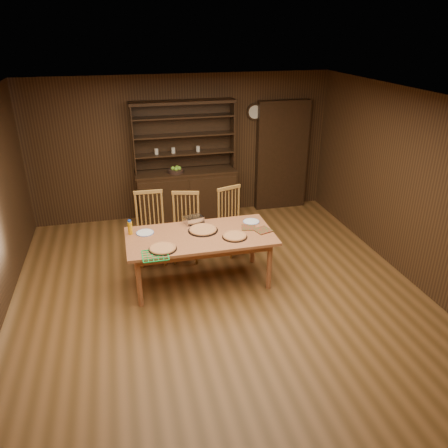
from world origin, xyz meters
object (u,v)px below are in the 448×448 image
object	(u,v)px
chair_center	(186,224)
chair_right	(232,218)
dining_table	(200,240)
chair_left	(151,225)
china_hutch	(186,188)
juice_bottle	(130,228)

from	to	relation	value
chair_center	chair_right	world-z (taller)	chair_center
dining_table	chair_right	xyz separation A→B (m)	(0.68, 0.86, -0.11)
chair_left	chair_right	distance (m)	1.28
dining_table	chair_center	bearing A→B (deg)	95.42
china_hutch	chair_left	bearing A→B (deg)	-118.62
china_hutch	dining_table	size ratio (longest dim) A/B	1.09
dining_table	china_hutch	bearing A→B (deg)	85.56
china_hutch	dining_table	world-z (taller)	china_hutch
chair_right	china_hutch	bearing A→B (deg)	91.28
chair_right	juice_bottle	bearing A→B (deg)	-177.22
chair_center	chair_left	bearing A→B (deg)	-171.88
chair_right	juice_bottle	size ratio (longest dim) A/B	5.07
dining_table	chair_left	bearing A→B (deg)	125.51
juice_bottle	chair_center	bearing A→B (deg)	32.33
china_hutch	chair_right	xyz separation A→B (m)	(0.50, -1.44, -0.03)
chair_left	chair_center	bearing A→B (deg)	-4.03
chair_left	chair_right	xyz separation A→B (m)	(1.28, 0.00, -0.02)
dining_table	chair_left	size ratio (longest dim) A/B	1.81
dining_table	chair_right	distance (m)	1.10
china_hutch	juice_bottle	distance (m)	2.33
chair_center	chair_right	size ratio (longest dim) A/B	1.00
china_hutch	chair_right	bearing A→B (deg)	-70.97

